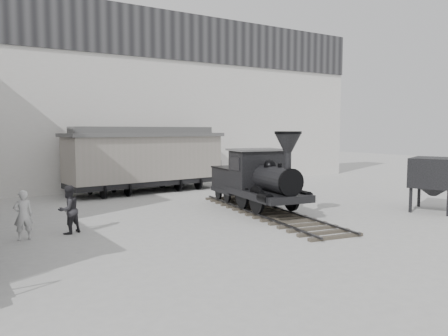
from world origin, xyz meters
TOP-DOWN VIEW (x-y plane):
  - ground at (0.00, 0.00)m, footprint 90.00×90.00m
  - north_wall at (0.00, 14.98)m, footprint 34.00×2.51m
  - locomotive at (1.53, 3.81)m, footprint 3.50×9.97m
  - boxcar at (-0.53, 12.10)m, footprint 9.44×3.70m
  - visitor_a at (-8.09, 3.72)m, footprint 0.62×0.43m
  - visitor_b at (-6.63, 3.87)m, footprint 1.02×0.95m
  - coal_hopper at (8.07, -0.24)m, footprint 2.71×2.50m

SIDE VIEW (x-z plane):
  - ground at x=0.00m, z-range 0.00..0.00m
  - visitor_a at x=-8.09m, z-range 0.00..1.65m
  - visitor_b at x=-6.63m, z-range 0.00..1.68m
  - locomotive at x=1.53m, z-range -0.45..3.00m
  - coal_hopper at x=8.07m, z-range 0.36..2.74m
  - boxcar at x=-0.53m, z-range 0.09..3.87m
  - north_wall at x=0.00m, z-range 0.05..11.05m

